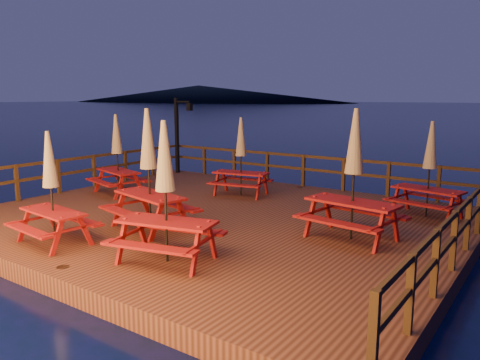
{
  "coord_description": "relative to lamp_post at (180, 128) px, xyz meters",
  "views": [
    {
      "loc": [
        7.31,
        -9.39,
        3.48
      ],
      "look_at": [
        0.31,
        0.6,
        1.28
      ],
      "focal_mm": 35.0,
      "sensor_mm": 36.0,
      "label": 1
    }
  ],
  "objects": [
    {
      "name": "picnic_table_3",
      "position": [
        9.05,
        -4.51,
        -0.33
      ],
      "size": [
        2.18,
        1.88,
        2.83
      ],
      "rotation": [
        0.0,
        0.0,
        -0.13
      ],
      "color": "maroon",
      "rests_on": "deck"
    },
    {
      "name": "headland_left",
      "position": [
        -154.61,
        185.45,
        2.3
      ],
      "size": [
        180.0,
        84.0,
        9.0
      ],
      "primitive_type": "ellipsoid",
      "color": "black",
      "rests_on": "ground"
    },
    {
      "name": "ground",
      "position": [
        5.39,
        -4.55,
        -2.2
      ],
      "size": [
        500.0,
        500.0,
        0.0
      ],
      "primitive_type": "plane",
      "color": "black",
      "rests_on": "ground"
    },
    {
      "name": "deck_piles",
      "position": [
        5.39,
        -4.55,
        -2.5
      ],
      "size": [
        11.44,
        9.44,
        1.4
      ],
      "color": "#331E10",
      "rests_on": "ground"
    },
    {
      "name": "deck",
      "position": [
        5.39,
        -4.55,
        -2.0
      ],
      "size": [
        12.0,
        10.0,
        0.4
      ],
      "primitive_type": "cube",
      "color": "#432115",
      "rests_on": "ground"
    },
    {
      "name": "picnic_table_0",
      "position": [
        6.74,
        -7.83,
        -0.42
      ],
      "size": [
        2.16,
        1.92,
        2.65
      ],
      "rotation": [
        0.0,
        0.0,
        0.24
      ],
      "color": "maroon",
      "rests_on": "deck"
    },
    {
      "name": "lamp_post",
      "position": [
        0.0,
        0.0,
        0.0
      ],
      "size": [
        0.85,
        0.18,
        3.0
      ],
      "color": "black",
      "rests_on": "deck"
    },
    {
      "name": "picnic_table_2",
      "position": [
        1.16,
        -4.19,
        -0.49
      ],
      "size": [
        2.08,
        1.86,
        2.52
      ],
      "rotation": [
        0.0,
        0.0,
        -0.27
      ],
      "color": "maroon",
      "rests_on": "deck"
    },
    {
      "name": "railing",
      "position": [
        5.39,
        -2.77,
        -1.03
      ],
      "size": [
        11.8,
        9.75,
        1.1
      ],
      "color": "#331E10",
      "rests_on": "deck"
    },
    {
      "name": "picnic_table_5",
      "position": [
        4.03,
        -8.4,
        -0.56
      ],
      "size": [
        1.78,
        1.52,
        2.37
      ],
      "rotation": [
        0.0,
        0.0,
        -0.1
      ],
      "color": "maroon",
      "rests_on": "deck"
    },
    {
      "name": "picnic_table_4",
      "position": [
        4.46,
        -2.13,
        -0.53
      ],
      "size": [
        1.95,
        1.72,
        2.43
      ],
      "rotation": [
        0.0,
        0.0,
        0.21
      ],
      "color": "maroon",
      "rests_on": "deck"
    },
    {
      "name": "picnic_table_6",
      "position": [
        9.92,
        -1.57,
        -0.52
      ],
      "size": [
        1.96,
        1.72,
        2.46
      ],
      "rotation": [
        0.0,
        0.0,
        -0.2
      ],
      "color": "maroon",
      "rests_on": "deck"
    },
    {
      "name": "picnic_table_1",
      "position": [
        4.92,
        -6.47,
        -0.34
      ],
      "size": [
        2.26,
        1.99,
        2.81
      ],
      "rotation": [
        0.0,
        0.0,
        -0.21
      ],
      "color": "maroon",
      "rests_on": "deck"
    }
  ]
}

